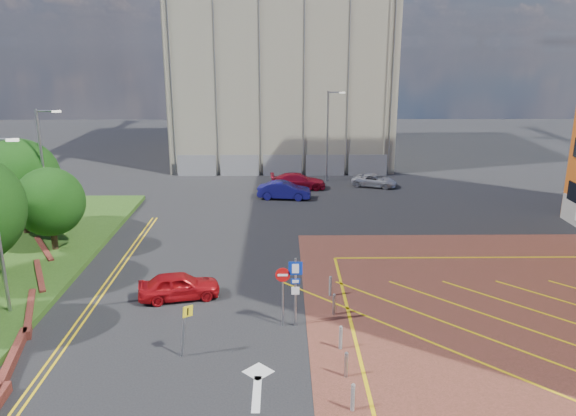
{
  "coord_description": "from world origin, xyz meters",
  "views": [
    {
      "loc": [
        -0.09,
        -21.33,
        12.07
      ],
      "look_at": [
        0.21,
        3.81,
        4.61
      ],
      "focal_mm": 35.0,
      "sensor_mm": 36.0,
      "label": 1
    }
  ],
  "objects_px": {
    "tree_d": "(19,178)",
    "car_blue_back": "(284,190)",
    "lamp_back": "(328,133)",
    "car_red_left": "(179,286)",
    "warning_sign": "(185,324)",
    "car_silver_back": "(374,180)",
    "sign_cluster": "(291,285)",
    "tree_c": "(50,202)",
    "lamp_left_far": "(45,170)",
    "car_red_back": "(298,181)"
  },
  "relations": [
    {
      "from": "car_red_left",
      "to": "car_blue_back",
      "type": "bearing_deg",
      "value": -28.6
    },
    {
      "from": "lamp_back",
      "to": "sign_cluster",
      "type": "bearing_deg",
      "value": -97.97
    },
    {
      "from": "lamp_back",
      "to": "car_red_back",
      "type": "height_order",
      "value": "lamp_back"
    },
    {
      "from": "tree_c",
      "to": "lamp_back",
      "type": "bearing_deg",
      "value": 45.68
    },
    {
      "from": "car_red_left",
      "to": "car_silver_back",
      "type": "bearing_deg",
      "value": -43.26
    },
    {
      "from": "sign_cluster",
      "to": "car_blue_back",
      "type": "relative_size",
      "value": 0.76
    },
    {
      "from": "lamp_back",
      "to": "car_blue_back",
      "type": "bearing_deg",
      "value": -123.32
    },
    {
      "from": "tree_d",
      "to": "car_red_back",
      "type": "xyz_separation_m",
      "value": [
        17.82,
        12.08,
        -3.19
      ]
    },
    {
      "from": "tree_d",
      "to": "warning_sign",
      "type": "height_order",
      "value": "tree_d"
    },
    {
      "from": "car_red_back",
      "to": "car_silver_back",
      "type": "bearing_deg",
      "value": -86.7
    },
    {
      "from": "warning_sign",
      "to": "car_blue_back",
      "type": "relative_size",
      "value": 0.53
    },
    {
      "from": "lamp_back",
      "to": "car_red_left",
      "type": "xyz_separation_m",
      "value": [
        -9.18,
        -24.16,
        -3.69
      ]
    },
    {
      "from": "tree_d",
      "to": "lamp_left_far",
      "type": "distance_m",
      "value": 2.44
    },
    {
      "from": "sign_cluster",
      "to": "car_red_back",
      "type": "distance_m",
      "value": 24.15
    },
    {
      "from": "tree_c",
      "to": "tree_d",
      "type": "xyz_separation_m",
      "value": [
        -3.0,
        3.0,
        0.68
      ]
    },
    {
      "from": "tree_c",
      "to": "car_red_back",
      "type": "xyz_separation_m",
      "value": [
        14.82,
        15.08,
        -2.51
      ]
    },
    {
      "from": "tree_d",
      "to": "sign_cluster",
      "type": "distance_m",
      "value": 20.74
    },
    {
      "from": "tree_d",
      "to": "warning_sign",
      "type": "xyz_separation_m",
      "value": [
        12.6,
        -14.49,
        -2.44
      ]
    },
    {
      "from": "sign_cluster",
      "to": "car_blue_back",
      "type": "bearing_deg",
      "value": 90.45
    },
    {
      "from": "tree_c",
      "to": "car_silver_back",
      "type": "bearing_deg",
      "value": 36.4
    },
    {
      "from": "tree_c",
      "to": "car_red_left",
      "type": "distance_m",
      "value": 10.72
    },
    {
      "from": "tree_d",
      "to": "car_red_left",
      "type": "xyz_separation_m",
      "value": [
        11.4,
        -9.16,
        -3.2
      ]
    },
    {
      "from": "warning_sign",
      "to": "car_red_left",
      "type": "distance_m",
      "value": 5.52
    },
    {
      "from": "warning_sign",
      "to": "car_red_left",
      "type": "xyz_separation_m",
      "value": [
        -1.2,
        5.33,
        -0.76
      ]
    },
    {
      "from": "tree_d",
      "to": "car_silver_back",
      "type": "height_order",
      "value": "tree_d"
    },
    {
      "from": "car_blue_back",
      "to": "car_red_back",
      "type": "distance_m",
      "value": 3.31
    },
    {
      "from": "lamp_left_far",
      "to": "lamp_back",
      "type": "bearing_deg",
      "value": 40.86
    },
    {
      "from": "warning_sign",
      "to": "lamp_left_far",
      "type": "bearing_deg",
      "value": 127.96
    },
    {
      "from": "tree_d",
      "to": "car_blue_back",
      "type": "distance_m",
      "value": 19.17
    },
    {
      "from": "tree_c",
      "to": "car_blue_back",
      "type": "xyz_separation_m",
      "value": [
        13.63,
        11.99,
        -2.5
      ]
    },
    {
      "from": "lamp_left_far",
      "to": "lamp_back",
      "type": "distance_m",
      "value": 24.46
    },
    {
      "from": "sign_cluster",
      "to": "warning_sign",
      "type": "bearing_deg",
      "value": -149.47
    },
    {
      "from": "lamp_left_far",
      "to": "car_red_left",
      "type": "bearing_deg",
      "value": -41.19
    },
    {
      "from": "tree_c",
      "to": "lamp_left_far",
      "type": "distance_m",
      "value": 2.65
    },
    {
      "from": "car_red_left",
      "to": "tree_c",
      "type": "bearing_deg",
      "value": 41.24
    },
    {
      "from": "car_blue_back",
      "to": "warning_sign",
      "type": "bearing_deg",
      "value": 177.42
    },
    {
      "from": "car_blue_back",
      "to": "car_silver_back",
      "type": "relative_size",
      "value": 1.08
    },
    {
      "from": "lamp_back",
      "to": "car_red_back",
      "type": "bearing_deg",
      "value": -133.35
    },
    {
      "from": "sign_cluster",
      "to": "car_red_back",
      "type": "bearing_deg",
      "value": 87.57
    },
    {
      "from": "lamp_left_far",
      "to": "car_silver_back",
      "type": "relative_size",
      "value": 2.06
    },
    {
      "from": "tree_d",
      "to": "sign_cluster",
      "type": "relative_size",
      "value": 1.9
    },
    {
      "from": "tree_d",
      "to": "car_silver_back",
      "type": "bearing_deg",
      "value": 27.66
    },
    {
      "from": "tree_d",
      "to": "warning_sign",
      "type": "distance_m",
      "value": 19.36
    },
    {
      "from": "lamp_left_far",
      "to": "car_red_left",
      "type": "distance_m",
      "value": 13.01
    },
    {
      "from": "warning_sign",
      "to": "tree_d",
      "type": "bearing_deg",
      "value": 131.02
    },
    {
      "from": "tree_d",
      "to": "car_blue_back",
      "type": "xyz_separation_m",
      "value": [
        16.63,
        8.99,
        -3.18
      ]
    },
    {
      "from": "sign_cluster",
      "to": "car_red_left",
      "type": "distance_m",
      "value": 6.24
    },
    {
      "from": "lamp_left_far",
      "to": "car_red_back",
      "type": "distance_m",
      "value": 20.85
    },
    {
      "from": "lamp_back",
      "to": "car_silver_back",
      "type": "bearing_deg",
      "value": -29.16
    },
    {
      "from": "tree_c",
      "to": "sign_cluster",
      "type": "height_order",
      "value": "tree_c"
    }
  ]
}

